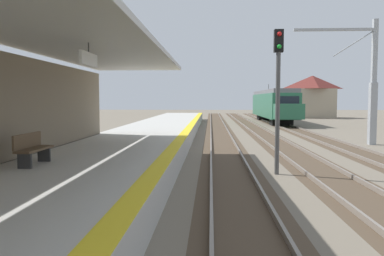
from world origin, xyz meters
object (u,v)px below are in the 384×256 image
approaching_train (273,104)px  distant_trackside_house (312,96)px  catenary_pylon_far_side (368,85)px  platform_bench (32,148)px  rail_signal_post (278,86)px

approaching_train → distant_trackside_house: (7.88, 12.79, 1.16)m
catenary_pylon_far_side → distant_trackside_house: catenary_pylon_far_side is taller
catenary_pylon_far_side → platform_bench: bearing=-136.8°
distant_trackside_house → platform_bench: bearing=-112.2°
rail_signal_post → platform_bench: (-7.36, -3.66, -1.82)m
catenary_pylon_far_side → platform_bench: 19.89m
approaching_train → rail_signal_post: 33.82m
platform_bench → distant_trackside_house: 53.90m
catenary_pylon_far_side → distant_trackside_house: size_ratio=1.14×
rail_signal_post → catenary_pylon_far_side: bearing=54.4°
rail_signal_post → distant_trackside_house: distant_trackside_house is taller
approaching_train → rail_signal_post: bearing=-98.7°
approaching_train → catenary_pylon_far_side: 23.66m
approaching_train → platform_bench: approaching_train is taller
platform_bench → distant_trackside_house: size_ratio=0.24×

